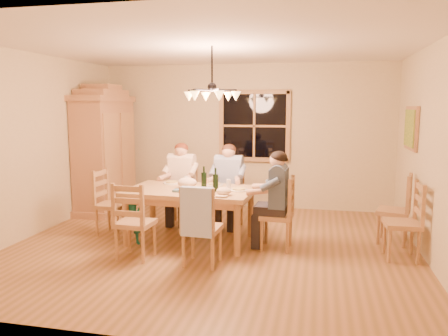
% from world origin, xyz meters
% --- Properties ---
extents(floor, '(5.50, 5.50, 0.00)m').
position_xyz_m(floor, '(0.00, 0.00, 0.00)').
color(floor, brown).
rests_on(floor, ground).
extents(ceiling, '(5.50, 5.00, 0.02)m').
position_xyz_m(ceiling, '(0.00, 0.00, 2.70)').
color(ceiling, white).
rests_on(ceiling, wall_back).
extents(wall_back, '(5.50, 0.02, 2.70)m').
position_xyz_m(wall_back, '(0.00, 2.50, 1.35)').
color(wall_back, '#C9B88E').
rests_on(wall_back, floor).
extents(wall_left, '(0.02, 5.00, 2.70)m').
position_xyz_m(wall_left, '(-2.75, 0.00, 1.35)').
color(wall_left, '#C9B88E').
rests_on(wall_left, floor).
extents(wall_right, '(0.02, 5.00, 2.70)m').
position_xyz_m(wall_right, '(2.75, 0.00, 1.35)').
color(wall_right, '#C9B88E').
rests_on(wall_right, floor).
extents(window, '(1.30, 0.06, 1.30)m').
position_xyz_m(window, '(0.20, 2.47, 1.55)').
color(window, black).
rests_on(window, wall_back).
extents(painting, '(0.06, 0.78, 0.64)m').
position_xyz_m(painting, '(2.71, 1.20, 1.60)').
color(painting, olive).
rests_on(painting, wall_right).
extents(chandelier, '(0.77, 0.68, 0.71)m').
position_xyz_m(chandelier, '(-0.00, 0.00, 2.08)').
color(chandelier, black).
rests_on(chandelier, ceiling).
extents(armoire, '(0.66, 1.40, 2.30)m').
position_xyz_m(armoire, '(-2.42, 1.60, 1.06)').
color(armoire, olive).
rests_on(armoire, floor).
extents(dining_table, '(1.82, 1.16, 0.76)m').
position_xyz_m(dining_table, '(-0.36, 0.15, 0.66)').
color(dining_table, '#A8744A').
rests_on(dining_table, floor).
extents(chair_far_left, '(0.46, 0.44, 0.99)m').
position_xyz_m(chair_far_left, '(-0.77, 1.01, 0.30)').
color(chair_far_left, '#A47648').
rests_on(chair_far_left, floor).
extents(chair_far_right, '(0.46, 0.44, 0.99)m').
position_xyz_m(chair_far_right, '(0.02, 0.97, 0.30)').
color(chair_far_right, '#A47648').
rests_on(chair_far_right, floor).
extents(chair_near_left, '(0.46, 0.44, 0.99)m').
position_xyz_m(chair_near_left, '(-0.84, -0.67, 0.30)').
color(chair_near_left, '#A47648').
rests_on(chair_near_left, floor).
extents(chair_near_right, '(0.46, 0.44, 0.99)m').
position_xyz_m(chair_near_right, '(0.04, -0.71, 0.30)').
color(chair_near_right, '#A47648').
rests_on(chair_near_right, floor).
extents(chair_end_left, '(0.44, 0.46, 0.99)m').
position_xyz_m(chair_end_left, '(-1.59, 0.21, 0.30)').
color(chair_end_left, '#A47648').
rests_on(chair_end_left, floor).
extents(chair_end_right, '(0.44, 0.46, 0.99)m').
position_xyz_m(chair_end_right, '(0.87, 0.10, 0.30)').
color(chair_end_right, '#A47648').
rests_on(chair_end_right, floor).
extents(adult_woman, '(0.41, 0.44, 0.87)m').
position_xyz_m(adult_woman, '(-0.77, 1.01, 0.84)').
color(adult_woman, beige).
rests_on(adult_woman, floor).
extents(adult_plaid_man, '(0.41, 0.44, 0.87)m').
position_xyz_m(adult_plaid_man, '(0.02, 0.97, 0.84)').
color(adult_plaid_man, navy).
rests_on(adult_plaid_man, floor).
extents(adult_slate_man, '(0.44, 0.41, 0.87)m').
position_xyz_m(adult_slate_man, '(0.87, 0.10, 0.84)').
color(adult_slate_man, '#44556D').
rests_on(adult_slate_man, floor).
extents(towel, '(0.38, 0.12, 0.58)m').
position_xyz_m(towel, '(0.04, -0.90, 0.70)').
color(towel, '#A7BCE2').
rests_on(towel, chair_near_right).
extents(wine_bottle_a, '(0.08, 0.08, 0.33)m').
position_xyz_m(wine_bottle_a, '(-0.16, 0.16, 0.93)').
color(wine_bottle_a, black).
rests_on(wine_bottle_a, dining_table).
extents(wine_bottle_b, '(0.08, 0.08, 0.33)m').
position_xyz_m(wine_bottle_b, '(0.03, 0.04, 0.93)').
color(wine_bottle_b, black).
rests_on(wine_bottle_b, dining_table).
extents(plate_woman, '(0.26, 0.26, 0.02)m').
position_xyz_m(plate_woman, '(-0.76, 0.50, 0.77)').
color(plate_woman, white).
rests_on(plate_woman, dining_table).
extents(plate_plaid, '(0.26, 0.26, 0.02)m').
position_xyz_m(plate_plaid, '(-0.09, 0.48, 0.77)').
color(plate_plaid, white).
rests_on(plate_plaid, dining_table).
extents(plate_slate, '(0.26, 0.26, 0.02)m').
position_xyz_m(plate_slate, '(0.33, 0.16, 0.77)').
color(plate_slate, white).
rests_on(plate_slate, dining_table).
extents(wine_glass_a, '(0.06, 0.06, 0.14)m').
position_xyz_m(wine_glass_a, '(-0.50, 0.40, 0.83)').
color(wine_glass_a, silver).
rests_on(wine_glass_a, dining_table).
extents(wine_glass_b, '(0.06, 0.06, 0.14)m').
position_xyz_m(wine_glass_b, '(0.17, 0.27, 0.83)').
color(wine_glass_b, silver).
rests_on(wine_glass_b, dining_table).
extents(cap, '(0.20, 0.20, 0.11)m').
position_xyz_m(cap, '(0.20, -0.18, 0.82)').
color(cap, '#D1B18B').
rests_on(cap, dining_table).
extents(napkin, '(0.19, 0.15, 0.03)m').
position_xyz_m(napkin, '(-0.44, -0.07, 0.78)').
color(napkin, '#476C83').
rests_on(napkin, dining_table).
extents(cloth_bundle, '(0.28, 0.22, 0.15)m').
position_xyz_m(cloth_bundle, '(-0.42, 0.20, 0.84)').
color(cloth_bundle, beige).
rests_on(cloth_bundle, dining_table).
extents(child, '(0.36, 0.35, 0.83)m').
position_xyz_m(child, '(-1.11, -0.17, 0.41)').
color(child, '#197464').
rests_on(child, floor).
extents(chair_spare_front, '(0.43, 0.45, 0.99)m').
position_xyz_m(chair_spare_front, '(2.45, 0.03, 0.30)').
color(chair_spare_front, '#A47648').
rests_on(chair_spare_front, floor).
extents(chair_spare_back, '(0.52, 0.53, 0.99)m').
position_xyz_m(chair_spare_back, '(2.45, 0.70, 0.30)').
color(chair_spare_back, '#A47648').
rests_on(chair_spare_back, floor).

